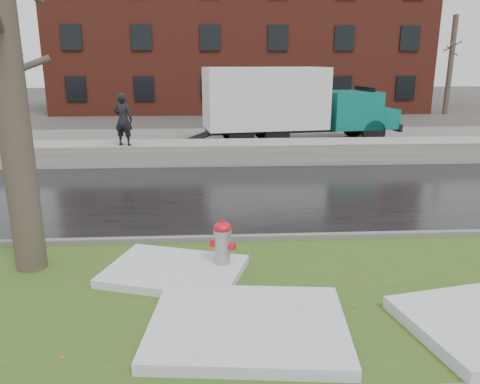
{
  "coord_description": "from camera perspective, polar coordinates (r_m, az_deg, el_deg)",
  "views": [
    {
      "loc": [
        -0.17,
        -7.81,
        3.52
      ],
      "look_at": [
        0.37,
        1.18,
        1.0
      ],
      "focal_mm": 35.0,
      "sensor_mm": 36.0,
      "label": 1
    }
  ],
  "objects": [
    {
      "name": "ground",
      "position": [
        8.57,
        -2.04,
        -8.65
      ],
      "size": [
        120.0,
        120.0,
        0.0
      ],
      "primitive_type": "plane",
      "color": "#47423D",
      "rests_on": "ground"
    },
    {
      "name": "verge",
      "position": [
        7.44,
        -1.79,
        -12.46
      ],
      "size": [
        60.0,
        4.5,
        0.04
      ],
      "primitive_type": "cube",
      "color": "#314E1A",
      "rests_on": "ground"
    },
    {
      "name": "road",
      "position": [
        12.8,
        -2.55,
        -0.28
      ],
      "size": [
        60.0,
        7.0,
        0.03
      ],
      "primitive_type": "cube",
      "color": "black",
      "rests_on": "ground"
    },
    {
      "name": "parking_lot",
      "position": [
        21.1,
        -2.95,
        6.05
      ],
      "size": [
        60.0,
        9.0,
        0.03
      ],
      "primitive_type": "cube",
      "color": "slate",
      "rests_on": "ground"
    },
    {
      "name": "curb",
      "position": [
        9.46,
        -2.2,
        -5.77
      ],
      "size": [
        60.0,
        0.15,
        0.14
      ],
      "primitive_type": "cube",
      "color": "slate",
      "rests_on": "ground"
    },
    {
      "name": "snowbank",
      "position": [
        16.81,
        -2.81,
        4.83
      ],
      "size": [
        60.0,
        1.6,
        0.75
      ],
      "primitive_type": "cube",
      "color": "#A19B93",
      "rests_on": "ground"
    },
    {
      "name": "brick_building",
      "position": [
        37.9,
        -0.16,
        17.87
      ],
      "size": [
        26.0,
        12.0,
        10.0
      ],
      "primitive_type": "cube",
      "color": "maroon",
      "rests_on": "ground"
    },
    {
      "name": "bg_tree_left",
      "position": [
        32.07,
        -25.88,
        13.79
      ],
      "size": [
        1.4,
        1.62,
        6.5
      ],
      "color": "brown",
      "rests_on": "ground"
    },
    {
      "name": "bg_tree_center",
      "position": [
        34.31,
        -13.69,
        14.9
      ],
      "size": [
        1.4,
        1.62,
        6.5
      ],
      "color": "brown",
      "rests_on": "ground"
    },
    {
      "name": "bg_tree_right",
      "position": [
        35.68,
        24.28,
        14.01
      ],
      "size": [
        1.4,
        1.62,
        6.5
      ],
      "color": "brown",
      "rests_on": "ground"
    },
    {
      "name": "fire_hydrant",
      "position": [
        7.99,
        -2.12,
        -6.33
      ],
      "size": [
        0.46,
        0.44,
        0.93
      ],
      "rotation": [
        0.0,
        0.0,
        -0.41
      ],
      "color": "#96979D",
      "rests_on": "verge"
    },
    {
      "name": "tree",
      "position": [
        8.4,
        -26.45,
        12.35
      ],
      "size": [
        1.32,
        1.54,
        6.42
      ],
      "rotation": [
        0.0,
        0.0,
        -0.11
      ],
      "color": "brown",
      "rests_on": "verge"
    },
    {
      "name": "box_truck",
      "position": [
        20.88,
        5.88,
        10.67
      ],
      "size": [
        9.99,
        3.43,
        3.3
      ],
      "rotation": [
        0.0,
        0.0,
        0.14
      ],
      "color": "black",
      "rests_on": "ground"
    },
    {
      "name": "worker",
      "position": [
        16.43,
        -14.06,
        8.58
      ],
      "size": [
        0.73,
        0.57,
        1.77
      ],
      "primitive_type": "imported",
      "rotation": [
        0.0,
        0.0,
        2.88
      ],
      "color": "black",
      "rests_on": "snowbank"
    },
    {
      "name": "snow_patch_near",
      "position": [
        6.49,
        0.97,
        -15.98
      ],
      "size": [
        2.79,
        2.26,
        0.16
      ],
      "primitive_type": "cube",
      "rotation": [
        0.0,
        0.0,
        -0.1
      ],
      "color": "silver",
      "rests_on": "verge"
    },
    {
      "name": "snow_patch_far",
      "position": [
        8.08,
        -7.99,
        -9.51
      ],
      "size": [
        2.58,
        2.2,
        0.14
      ],
      "primitive_type": "cube",
      "rotation": [
        0.0,
        0.0,
        -0.31
      ],
      "color": "silver",
      "rests_on": "verge"
    }
  ]
}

